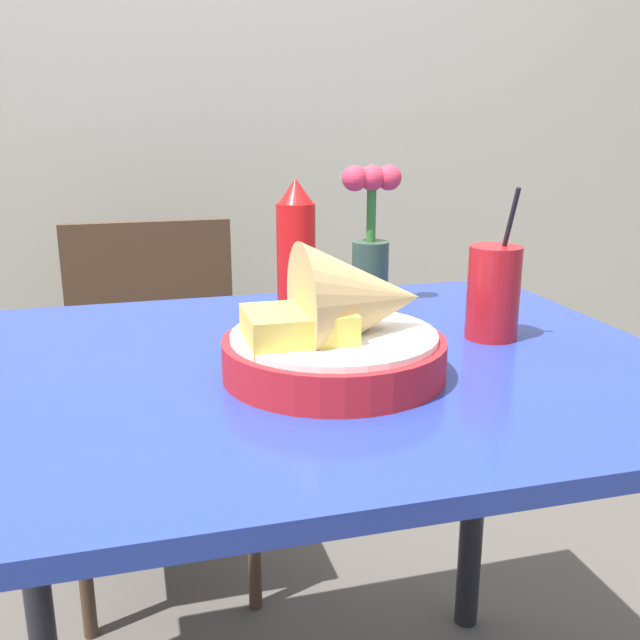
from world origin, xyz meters
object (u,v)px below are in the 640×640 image
chair_far_window (156,366)px  food_basket (343,329)px  ketchup_bottle (296,255)px  flower_vase (371,239)px  drink_cup (493,295)px

chair_far_window → food_basket: bearing=-75.9°
chair_far_window → food_basket: food_basket is taller
food_basket → ketchup_bottle: (-0.00, 0.24, 0.05)m
ketchup_bottle → flower_vase: flower_vase is taller
drink_cup → food_basket: bearing=-160.1°
chair_far_window → drink_cup: bearing=-57.8°
ketchup_bottle → chair_far_window: bearing=109.3°
chair_far_window → food_basket: 0.92m
food_basket → flower_vase: 0.37m
food_basket → flower_vase: size_ratio=1.18×
chair_far_window → ketchup_bottle: bearing=-70.7°
food_basket → ketchup_bottle: ketchup_bottle is taller
drink_cup → ketchup_bottle: bearing=150.1°
ketchup_bottle → drink_cup: (0.26, -0.15, -0.05)m
drink_cup → flower_vase: flower_vase is taller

